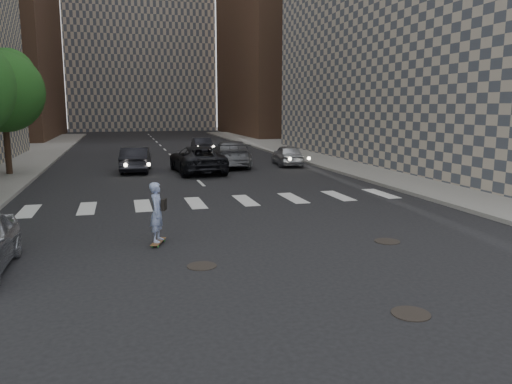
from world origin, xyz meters
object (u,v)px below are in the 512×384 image
at_px(tree_c, 4,88).
at_px(traffic_car_a, 136,159).
at_px(traffic_car_c, 197,159).
at_px(traffic_car_d, 287,155).
at_px(skateboarder, 157,212).
at_px(traffic_car_b, 231,153).
at_px(traffic_car_e, 201,145).

relative_size(tree_c, traffic_car_a, 1.53).
relative_size(traffic_car_a, traffic_car_c, 0.80).
bearing_deg(traffic_car_d, skateboarder, 67.43).
height_order(traffic_car_b, traffic_car_d, traffic_car_b).
relative_size(tree_c, traffic_car_b, 1.18).
bearing_deg(traffic_car_b, traffic_car_e, -79.94).
bearing_deg(traffic_car_b, traffic_car_a, 18.33).
xyz_separation_m(traffic_car_a, traffic_car_c, (3.34, -1.31, 0.04)).
bearing_deg(tree_c, traffic_car_c, -6.56).
distance_m(skateboarder, traffic_car_b, 17.94).
bearing_deg(traffic_car_d, traffic_car_b, 0.77).
distance_m(traffic_car_c, traffic_car_d, 6.38).
relative_size(traffic_car_c, traffic_car_e, 1.41).
relative_size(traffic_car_c, traffic_car_d, 1.40).
xyz_separation_m(traffic_car_b, traffic_car_e, (-0.35, 9.54, -0.18)).
bearing_deg(traffic_car_c, traffic_car_d, -164.91).
bearing_deg(traffic_car_a, traffic_car_b, -164.05).
height_order(tree_c, skateboarder, tree_c).
height_order(skateboarder, traffic_car_d, skateboarder).
height_order(tree_c, traffic_car_b, tree_c).
bearing_deg(traffic_car_d, traffic_car_a, 10.92).
bearing_deg(traffic_car_e, traffic_car_d, 114.21).
distance_m(traffic_car_a, traffic_car_b, 5.90).
relative_size(tree_c, traffic_car_d, 1.71).
relative_size(skateboarder, traffic_car_b, 0.30).
height_order(traffic_car_a, traffic_car_c, traffic_car_c).
bearing_deg(traffic_car_c, traffic_car_b, -139.25).
bearing_deg(tree_c, traffic_car_a, 1.55).
height_order(traffic_car_a, traffic_car_b, traffic_car_b).
xyz_separation_m(tree_c, skateboarder, (6.62, -15.76, -3.75)).
bearing_deg(skateboarder, traffic_car_b, 91.87).
xyz_separation_m(tree_c, traffic_car_e, (12.01, 10.78, -4.01)).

